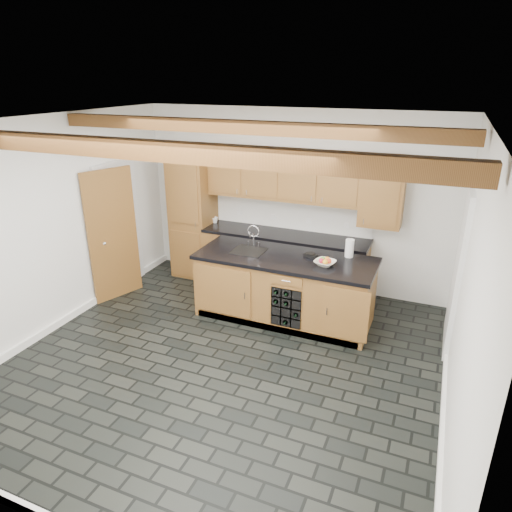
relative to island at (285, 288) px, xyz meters
The scene contains 10 objects.
ground 1.40m from the island, 103.43° to the right, with size 5.00×5.00×0.00m, color black.
room_shell 1.36m from the island, 117.46° to the right, with size 5.01×5.00×5.00m.
back_cabinetry 1.28m from the island, 125.61° to the left, with size 3.65×0.62×2.20m.
island is the anchor object (origin of this frame).
faucet 0.75m from the island, behind, with size 0.45×0.40×0.34m.
kitchen_scale 0.60m from the island, 24.87° to the left, with size 0.20×0.15×0.06m.
fruit_bowl 0.76m from the island, ahead, with size 0.27×0.27×0.07m, color silver.
fruit_cluster 0.78m from the island, ahead, with size 0.16×0.17×0.07m.
paper_towel 1.05m from the island, 23.87° to the left, with size 0.12×0.12×0.25m, color white.
mug 1.97m from the island, 147.68° to the left, with size 0.10×0.10×0.09m, color white.
Camera 1 is at (2.16, -4.19, 3.24)m, focal length 32.00 mm.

